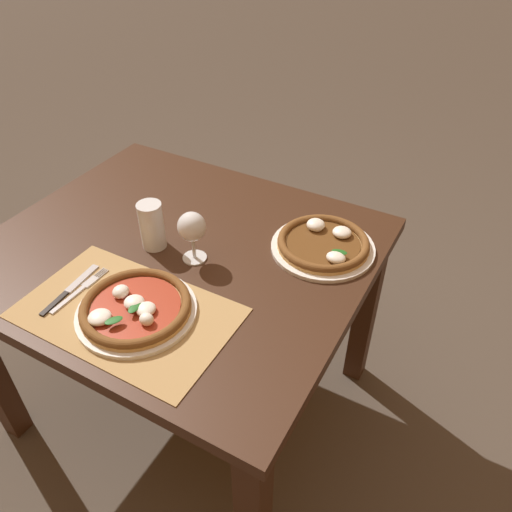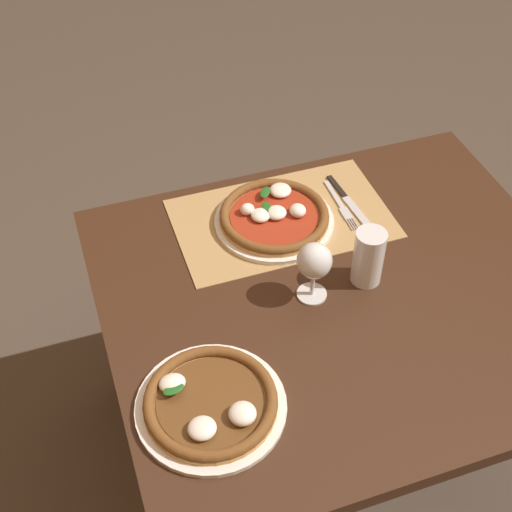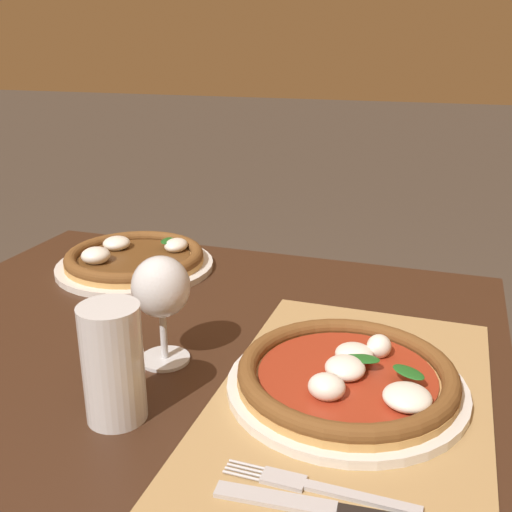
% 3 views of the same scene
% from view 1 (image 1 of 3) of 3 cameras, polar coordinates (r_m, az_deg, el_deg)
% --- Properties ---
extents(ground_plane, '(24.00, 24.00, 0.00)m').
position_cam_1_polar(ground_plane, '(2.03, -6.97, -15.75)').
color(ground_plane, '#473D33').
extents(dining_table, '(1.11, 0.96, 0.74)m').
position_cam_1_polar(dining_table, '(1.57, -8.73, -2.24)').
color(dining_table, '#382114').
rests_on(dining_table, ground).
extents(paper_placemat, '(0.55, 0.33, 0.00)m').
position_cam_1_polar(paper_placemat, '(1.32, -14.54, -6.30)').
color(paper_placemat, '#A88451').
rests_on(paper_placemat, dining_table).
extents(pizza_near, '(0.30, 0.30, 0.05)m').
position_cam_1_polar(pizza_near, '(1.29, -13.63, -5.79)').
color(pizza_near, silver).
rests_on(pizza_near, paper_placemat).
extents(pizza_far, '(0.31, 0.31, 0.05)m').
position_cam_1_polar(pizza_far, '(1.48, 7.72, 1.42)').
color(pizza_far, silver).
rests_on(pizza_far, dining_table).
extents(wine_glass, '(0.08, 0.08, 0.16)m').
position_cam_1_polar(wine_glass, '(1.39, -7.34, 3.11)').
color(wine_glass, silver).
rests_on(wine_glass, dining_table).
extents(pint_glass, '(0.07, 0.07, 0.15)m').
position_cam_1_polar(pint_glass, '(1.48, -11.80, 3.33)').
color(pint_glass, silver).
rests_on(pint_glass, dining_table).
extents(fork, '(0.02, 0.20, 0.00)m').
position_cam_1_polar(fork, '(1.41, -19.43, -3.66)').
color(fork, '#B7B7BC').
rests_on(fork, paper_placemat).
extents(knife, '(0.03, 0.22, 0.01)m').
position_cam_1_polar(knife, '(1.42, -20.45, -3.56)').
color(knife, black).
rests_on(knife, paper_placemat).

